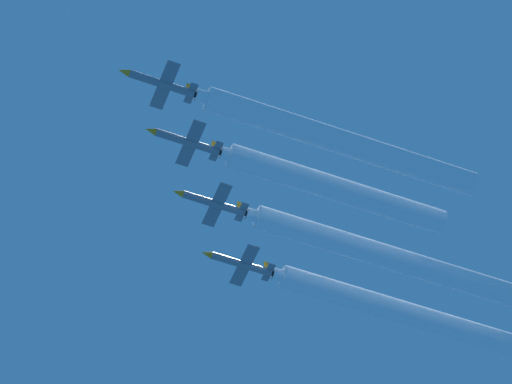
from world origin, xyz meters
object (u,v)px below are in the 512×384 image
at_px(jet_lead, 160,83).
at_px(jet_second_echelon, 186,141).
at_px(jet_fourth_echelon, 240,264).
at_px(jet_third_echelon, 212,203).

relative_size(jet_lead, jet_second_echelon, 1.00).
distance_m(jet_lead, jet_fourth_echelon, 31.75).
bearing_deg(jet_fourth_echelon, jet_lead, 138.44).
height_order(jet_lead, jet_second_echelon, jet_lead).
relative_size(jet_second_echelon, jet_third_echelon, 1.00).
bearing_deg(jet_third_echelon, jet_second_echelon, 139.37).
distance_m(jet_lead, jet_third_echelon, 20.40).
height_order(jet_lead, jet_third_echelon, jet_lead).
relative_size(jet_lead, jet_fourth_echelon, 1.00).
distance_m(jet_second_echelon, jet_fourth_echelon, 22.19).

